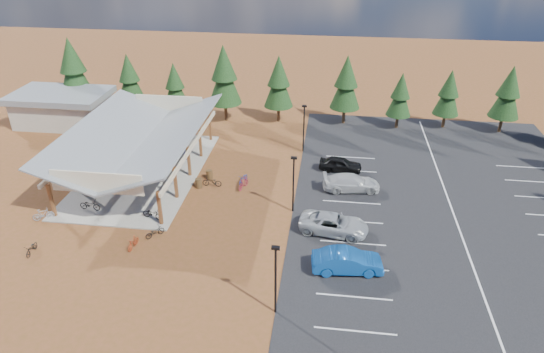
% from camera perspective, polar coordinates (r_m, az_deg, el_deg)
% --- Properties ---
extents(ground, '(140.00, 140.00, 0.00)m').
position_cam_1_polar(ground, '(40.37, -4.93, -5.09)').
color(ground, brown).
rests_on(ground, ground).
extents(asphalt_lot, '(27.00, 44.00, 0.04)m').
position_cam_1_polar(asphalt_lot, '(43.47, 20.64, -4.33)').
color(asphalt_lot, black).
rests_on(asphalt_lot, ground).
extents(concrete_pad, '(10.60, 18.60, 0.10)m').
position_cam_1_polar(concrete_pad, '(48.89, -14.78, 0.46)').
color(concrete_pad, gray).
rests_on(concrete_pad, ground).
extents(bike_pavilion, '(11.65, 19.40, 4.97)m').
position_cam_1_polar(bike_pavilion, '(47.29, -15.33, 4.50)').
color(bike_pavilion, brown).
rests_on(bike_pavilion, concrete_pad).
extents(outbuilding, '(11.00, 7.00, 3.90)m').
position_cam_1_polar(outbuilding, '(63.20, -23.44, 7.46)').
color(outbuilding, '#ADA593').
rests_on(outbuilding, ground).
extents(lamp_post_0, '(0.50, 0.25, 5.14)m').
position_cam_1_polar(lamp_post_0, '(29.97, 0.42, -11.56)').
color(lamp_post_0, black).
rests_on(lamp_post_0, ground).
extents(lamp_post_1, '(0.50, 0.25, 5.14)m').
position_cam_1_polar(lamp_post_1, '(39.86, 2.53, -0.47)').
color(lamp_post_1, black).
rests_on(lamp_post_1, ground).
extents(lamp_post_2, '(0.50, 0.25, 5.14)m').
position_cam_1_polar(lamp_post_2, '(50.66, 3.77, 6.07)').
color(lamp_post_2, black).
rests_on(lamp_post_2, ground).
extents(trash_bin_0, '(0.60, 0.60, 0.90)m').
position_cam_1_polar(trash_bin_0, '(45.08, -8.63, -0.79)').
color(trash_bin_0, '#483219').
rests_on(trash_bin_0, ground).
extents(trash_bin_1, '(0.60, 0.60, 0.90)m').
position_cam_1_polar(trash_bin_1, '(46.40, -7.39, 0.21)').
color(trash_bin_1, '#483219').
rests_on(trash_bin_1, ground).
extents(pine_0, '(4.07, 4.07, 9.48)m').
position_cam_1_polar(pine_0, '(65.07, -22.39, 11.75)').
color(pine_0, '#382314').
rests_on(pine_0, ground).
extents(pine_1, '(3.24, 3.24, 7.56)m').
position_cam_1_polar(pine_1, '(62.97, -16.45, 11.09)').
color(pine_1, '#382314').
rests_on(pine_1, ground).
extents(pine_2, '(2.95, 2.95, 6.88)m').
position_cam_1_polar(pine_2, '(60.22, -11.37, 10.50)').
color(pine_2, '#382314').
rests_on(pine_2, ground).
extents(pine_3, '(3.95, 3.95, 9.20)m').
position_cam_1_polar(pine_3, '(58.23, -5.65, 11.77)').
color(pine_3, '#382314').
rests_on(pine_3, ground).
extents(pine_4, '(3.46, 3.46, 8.05)m').
position_cam_1_polar(pine_4, '(57.86, 0.79, 11.06)').
color(pine_4, '#382314').
rests_on(pine_4, ground).
extents(pine_5, '(3.54, 3.54, 8.24)m').
position_cam_1_polar(pine_5, '(57.85, 8.72, 10.86)').
color(pine_5, '#382314').
rests_on(pine_5, ground).
extents(pine_6, '(2.85, 2.85, 6.63)m').
position_cam_1_polar(pine_6, '(58.04, 14.87, 9.26)').
color(pine_6, '#382314').
rests_on(pine_6, ground).
extents(pine_7, '(2.99, 2.99, 6.95)m').
position_cam_1_polar(pine_7, '(59.74, 20.08, 9.23)').
color(pine_7, '#382314').
rests_on(pine_7, ground).
extents(pine_8, '(3.35, 3.35, 7.80)m').
position_cam_1_polar(pine_8, '(60.75, 26.05, 8.88)').
color(pine_8, '#382314').
rests_on(pine_8, ground).
extents(bike_0, '(1.90, 0.80, 0.97)m').
position_cam_1_polar(bike_0, '(43.88, -20.64, -3.14)').
color(bike_0, black).
rests_on(bike_0, concrete_pad).
extents(bike_1, '(1.60, 0.75, 0.93)m').
position_cam_1_polar(bike_1, '(47.48, -19.95, -0.54)').
color(bike_1, '#9C9EA5').
rests_on(bike_1, concrete_pad).
extents(bike_2, '(1.55, 0.56, 0.81)m').
position_cam_1_polar(bike_2, '(52.11, -16.68, 2.56)').
color(bike_2, navy).
rests_on(bike_2, concrete_pad).
extents(bike_3, '(1.66, 0.78, 0.96)m').
position_cam_1_polar(bike_3, '(53.91, -15.02, 3.77)').
color(bike_3, maroon).
rests_on(bike_3, concrete_pad).
extents(bike_4, '(1.94, 1.10, 0.96)m').
position_cam_1_polar(bike_4, '(41.12, -13.89, -4.26)').
color(bike_4, black).
rests_on(bike_4, concrete_pad).
extents(bike_5, '(1.73, 0.93, 1.00)m').
position_cam_1_polar(bike_5, '(45.91, -11.97, -0.33)').
color(bike_5, gray).
rests_on(bike_5, concrete_pad).
extents(bike_6, '(1.89, 0.90, 0.95)m').
position_cam_1_polar(bike_6, '(50.32, -10.77, 2.44)').
color(bike_6, navy).
rests_on(bike_6, concrete_pad).
extents(bike_7, '(1.79, 0.94, 1.04)m').
position_cam_1_polar(bike_7, '(53.79, -10.99, 4.24)').
color(bike_7, '#9B0D0E').
rests_on(bike_7, concrete_pad).
extents(bike_8, '(0.71, 1.66, 0.85)m').
position_cam_1_polar(bike_8, '(40.47, -26.44, -7.59)').
color(bike_8, black).
rests_on(bike_8, ground).
extents(bike_9, '(1.69, 1.24, 1.01)m').
position_cam_1_polar(bike_9, '(44.21, -25.33, -4.04)').
color(bike_9, gray).
rests_on(bike_9, ground).
extents(bike_11, '(0.64, 1.59, 0.93)m').
position_cam_1_polar(bike_11, '(38.29, -16.02, -7.49)').
color(bike_11, '#9F3215').
rests_on(bike_11, ground).
extents(bike_12, '(1.50, 1.58, 0.85)m').
position_cam_1_polar(bike_12, '(39.13, -13.63, -6.34)').
color(bike_12, black).
rests_on(bike_12, ground).
extents(bike_14, '(1.00, 1.78, 0.89)m').
position_cam_1_polar(bike_14, '(45.45, -3.39, -0.24)').
color(bike_14, navy).
rests_on(bike_14, ground).
extents(bike_15, '(1.06, 1.77, 1.03)m').
position_cam_1_polar(bike_15, '(44.49, -3.37, -0.81)').
color(bike_15, maroon).
rests_on(bike_15, ground).
extents(bike_16, '(1.80, 0.65, 0.94)m').
position_cam_1_polar(bike_16, '(45.11, -7.08, -0.62)').
color(bike_16, black).
rests_on(bike_16, ground).
extents(car_1, '(5.13, 2.27, 1.64)m').
position_cam_1_polar(car_1, '(34.83, 8.84, -9.82)').
color(car_1, '#104998').
rests_on(car_1, asphalt_lot).
extents(car_2, '(5.73, 3.26, 1.51)m').
position_cam_1_polar(car_2, '(38.59, 7.29, -5.56)').
color(car_2, '#A6AAAE').
rests_on(car_2, asphalt_lot).
extents(car_3, '(5.37, 2.72, 1.49)m').
position_cam_1_polar(car_3, '(44.57, 9.33, -0.72)').
color(car_3, '#B4B4B4').
rests_on(car_3, asphalt_lot).
extents(car_4, '(4.24, 1.98, 1.40)m').
position_cam_1_polar(car_4, '(47.80, 8.05, 1.45)').
color(car_4, black).
rests_on(car_4, asphalt_lot).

